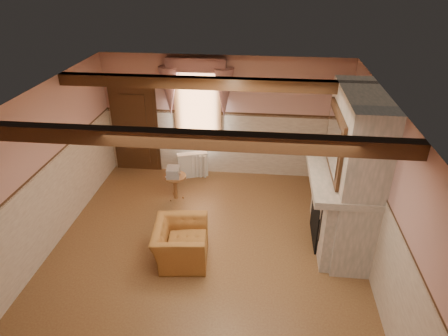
# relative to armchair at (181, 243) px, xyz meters

# --- Properties ---
(floor) EXTENTS (5.50, 6.00, 0.01)m
(floor) POSITION_rel_armchair_xyz_m (0.40, 0.22, -0.33)
(floor) COLOR brown
(floor) RESTS_ON ground
(ceiling) EXTENTS (5.50, 6.00, 0.01)m
(ceiling) POSITION_rel_armchair_xyz_m (0.40, 0.22, 2.47)
(ceiling) COLOR silver
(ceiling) RESTS_ON wall_back
(wall_back) EXTENTS (5.50, 0.02, 2.80)m
(wall_back) POSITION_rel_armchair_xyz_m (0.40, 3.22, 1.07)
(wall_back) COLOR tan
(wall_back) RESTS_ON floor
(wall_left) EXTENTS (0.02, 6.00, 2.80)m
(wall_left) POSITION_rel_armchair_xyz_m (-2.35, 0.22, 1.07)
(wall_left) COLOR tan
(wall_left) RESTS_ON floor
(wall_right) EXTENTS (0.02, 6.00, 2.80)m
(wall_right) POSITION_rel_armchair_xyz_m (3.15, 0.22, 1.07)
(wall_right) COLOR tan
(wall_right) RESTS_ON floor
(wainscot) EXTENTS (5.50, 6.00, 1.50)m
(wainscot) POSITION_rel_armchair_xyz_m (0.40, 0.22, 0.42)
(wainscot) COLOR beige
(wainscot) RESTS_ON floor
(chair_rail) EXTENTS (5.50, 6.00, 0.08)m
(chair_rail) POSITION_rel_armchair_xyz_m (0.40, 0.22, 1.17)
(chair_rail) COLOR black
(chair_rail) RESTS_ON wainscot
(firebox) EXTENTS (0.20, 0.95, 0.90)m
(firebox) POSITION_rel_armchair_xyz_m (2.40, 0.82, 0.12)
(firebox) COLOR black
(firebox) RESTS_ON floor
(armchair) EXTENTS (0.99, 1.10, 0.66)m
(armchair) POSITION_rel_armchair_xyz_m (0.00, 0.00, 0.00)
(armchair) COLOR #9E662D
(armchair) RESTS_ON floor
(side_table) EXTENTS (0.55, 0.55, 0.55)m
(side_table) POSITION_rel_armchair_xyz_m (-0.52, 1.91, -0.05)
(side_table) COLOR brown
(side_table) RESTS_ON floor
(book_stack) EXTENTS (0.29, 0.35, 0.20)m
(book_stack) POSITION_rel_armchair_xyz_m (-0.54, 1.89, 0.32)
(book_stack) COLOR #B7AD8C
(book_stack) RESTS_ON side_table
(radiator) EXTENTS (0.72, 0.41, 0.60)m
(radiator) POSITION_rel_armchair_xyz_m (-0.32, 2.92, -0.03)
(radiator) COLOR silver
(radiator) RESTS_ON floor
(bowl) EXTENTS (0.31, 0.31, 0.08)m
(bowl) POSITION_rel_armchair_xyz_m (2.64, 0.85, 1.13)
(bowl) COLOR brown
(bowl) RESTS_ON mantel
(mantel_clock) EXTENTS (0.14, 0.24, 0.20)m
(mantel_clock) POSITION_rel_armchair_xyz_m (2.64, 1.62, 1.19)
(mantel_clock) COLOR #31210D
(mantel_clock) RESTS_ON mantel
(oil_lamp) EXTENTS (0.11, 0.11, 0.28)m
(oil_lamp) POSITION_rel_armchair_xyz_m (2.64, 1.18, 1.23)
(oil_lamp) COLOR #B57733
(oil_lamp) RESTS_ON mantel
(candle_red) EXTENTS (0.06, 0.06, 0.16)m
(candle_red) POSITION_rel_armchair_xyz_m (2.64, 0.09, 1.17)
(candle_red) COLOR maroon
(candle_red) RESTS_ON mantel
(jar_yellow) EXTENTS (0.06, 0.06, 0.12)m
(jar_yellow) POSITION_rel_armchair_xyz_m (2.64, 0.42, 1.15)
(jar_yellow) COLOR yellow
(jar_yellow) RESTS_ON mantel
(fireplace) EXTENTS (0.85, 2.00, 2.80)m
(fireplace) POSITION_rel_armchair_xyz_m (2.82, 0.82, 1.07)
(fireplace) COLOR gray
(fireplace) RESTS_ON floor
(mantel) EXTENTS (1.05, 2.05, 0.12)m
(mantel) POSITION_rel_armchair_xyz_m (2.64, 0.82, 1.03)
(mantel) COLOR gray
(mantel) RESTS_ON fireplace
(overmantel_mirror) EXTENTS (0.06, 1.44, 1.04)m
(overmantel_mirror) POSITION_rel_armchair_xyz_m (2.46, 0.82, 1.64)
(overmantel_mirror) COLOR silver
(overmantel_mirror) RESTS_ON fireplace
(door) EXTENTS (1.10, 0.10, 2.10)m
(door) POSITION_rel_armchair_xyz_m (-1.70, 3.16, 0.72)
(door) COLOR black
(door) RESTS_ON floor
(window) EXTENTS (1.06, 0.08, 2.02)m
(window) POSITION_rel_armchair_xyz_m (-0.20, 3.19, 1.32)
(window) COLOR white
(window) RESTS_ON wall_back
(window_drapes) EXTENTS (1.30, 0.14, 1.40)m
(window_drapes) POSITION_rel_armchair_xyz_m (-0.20, 3.10, 1.92)
(window_drapes) COLOR gray
(window_drapes) RESTS_ON wall_back
(ceiling_beam_front) EXTENTS (5.50, 0.18, 0.20)m
(ceiling_beam_front) POSITION_rel_armchair_xyz_m (0.40, -0.98, 2.37)
(ceiling_beam_front) COLOR black
(ceiling_beam_front) RESTS_ON ceiling
(ceiling_beam_back) EXTENTS (5.50, 0.18, 0.20)m
(ceiling_beam_back) POSITION_rel_armchair_xyz_m (0.40, 1.42, 2.37)
(ceiling_beam_back) COLOR black
(ceiling_beam_back) RESTS_ON ceiling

